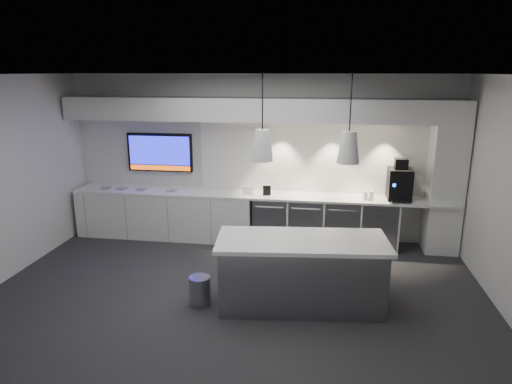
% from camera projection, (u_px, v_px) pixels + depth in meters
% --- Properties ---
extents(floor, '(7.00, 7.00, 0.00)m').
position_uv_depth(floor, '(235.00, 296.00, 6.36)').
color(floor, '#2A2A2D').
rests_on(floor, ground).
extents(ceiling, '(7.00, 7.00, 0.00)m').
position_uv_depth(ceiling, '(232.00, 75.00, 5.59)').
color(ceiling, black).
rests_on(ceiling, wall_back).
extents(wall_back, '(7.00, 0.00, 7.00)m').
position_uv_depth(wall_back, '(260.00, 158.00, 8.36)').
color(wall_back, silver).
rests_on(wall_back, floor).
extents(wall_front, '(7.00, 0.00, 7.00)m').
position_uv_depth(wall_front, '(171.00, 274.00, 3.58)').
color(wall_front, silver).
rests_on(wall_front, floor).
extents(back_counter, '(6.80, 0.65, 0.04)m').
position_uv_depth(back_counter, '(258.00, 195.00, 8.21)').
color(back_counter, white).
rests_on(back_counter, left_base_cabinets).
extents(left_base_cabinets, '(3.30, 0.63, 0.86)m').
position_uv_depth(left_base_cabinets, '(166.00, 214.00, 8.58)').
color(left_base_cabinets, white).
rests_on(left_base_cabinets, floor).
extents(fridge_unit_a, '(0.60, 0.61, 0.85)m').
position_uv_depth(fridge_unit_a, '(271.00, 220.00, 8.29)').
color(fridge_unit_a, gray).
rests_on(fridge_unit_a, floor).
extents(fridge_unit_b, '(0.60, 0.61, 0.85)m').
position_uv_depth(fridge_unit_b, '(306.00, 221.00, 8.20)').
color(fridge_unit_b, gray).
rests_on(fridge_unit_b, floor).
extents(fridge_unit_c, '(0.60, 0.61, 0.85)m').
position_uv_depth(fridge_unit_c, '(341.00, 223.00, 8.11)').
color(fridge_unit_c, gray).
rests_on(fridge_unit_c, floor).
extents(fridge_unit_d, '(0.60, 0.61, 0.85)m').
position_uv_depth(fridge_unit_d, '(378.00, 225.00, 8.02)').
color(fridge_unit_d, gray).
rests_on(fridge_unit_d, floor).
extents(backsplash, '(4.60, 0.03, 1.30)m').
position_uv_depth(backsplash, '(326.00, 157.00, 8.16)').
color(backsplash, white).
rests_on(backsplash, wall_back).
extents(soffit, '(6.90, 0.60, 0.40)m').
position_uv_depth(soffit, '(258.00, 109.00, 7.84)').
color(soffit, white).
rests_on(soffit, wall_back).
extents(column, '(0.55, 0.55, 2.60)m').
position_uv_depth(column, '(446.00, 178.00, 7.67)').
color(column, white).
rests_on(column, floor).
extents(wall_tv, '(1.25, 0.07, 0.72)m').
position_uv_depth(wall_tv, '(160.00, 152.00, 8.57)').
color(wall_tv, black).
rests_on(wall_tv, wall_back).
extents(island, '(2.29, 1.16, 0.94)m').
position_uv_depth(island, '(301.00, 272.00, 6.01)').
color(island, gray).
rests_on(island, floor).
extents(bin, '(0.35, 0.35, 0.40)m').
position_uv_depth(bin, '(200.00, 291.00, 6.09)').
color(bin, gray).
rests_on(bin, floor).
extents(coffee_machine, '(0.39, 0.56, 0.71)m').
position_uv_depth(coffee_machine, '(399.00, 183.00, 7.80)').
color(coffee_machine, black).
rests_on(coffee_machine, back_counter).
extents(sign_black, '(0.14, 0.04, 0.18)m').
position_uv_depth(sign_black, '(267.00, 191.00, 8.08)').
color(sign_black, black).
rests_on(sign_black, back_counter).
extents(sign_white, '(0.18, 0.03, 0.14)m').
position_uv_depth(sign_white, '(248.00, 191.00, 8.16)').
color(sign_white, white).
rests_on(sign_white, back_counter).
extents(cup_cluster, '(0.18, 0.18, 0.15)m').
position_uv_depth(cup_cluster, '(368.00, 195.00, 7.84)').
color(cup_cluster, white).
rests_on(cup_cluster, back_counter).
extents(tray_a, '(0.19, 0.19, 0.02)m').
position_uv_depth(tray_a, '(106.00, 188.00, 8.56)').
color(tray_a, gray).
rests_on(tray_a, back_counter).
extents(tray_b, '(0.19, 0.19, 0.02)m').
position_uv_depth(tray_b, '(123.00, 188.00, 8.53)').
color(tray_b, gray).
rests_on(tray_b, back_counter).
extents(tray_c, '(0.16, 0.16, 0.02)m').
position_uv_depth(tray_c, '(142.00, 189.00, 8.47)').
color(tray_c, gray).
rests_on(tray_c, back_counter).
extents(tray_d, '(0.18, 0.18, 0.02)m').
position_uv_depth(tray_d, '(171.00, 190.00, 8.39)').
color(tray_d, gray).
rests_on(tray_d, back_counter).
extents(pendant_left, '(0.27, 0.27, 1.09)m').
position_uv_depth(pendant_left, '(262.00, 145.00, 5.66)').
color(pendant_left, white).
rests_on(pendant_left, ceiling).
extents(pendant_right, '(0.27, 0.27, 1.09)m').
position_uv_depth(pendant_right, '(349.00, 147.00, 5.50)').
color(pendant_right, white).
rests_on(pendant_right, ceiling).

